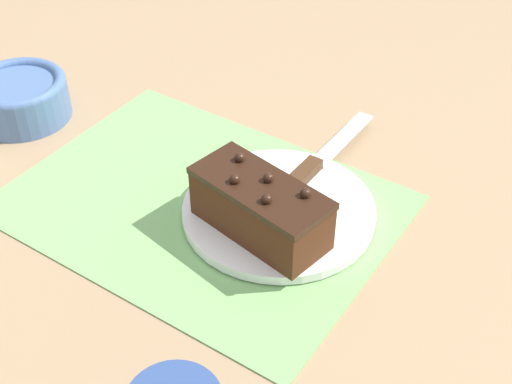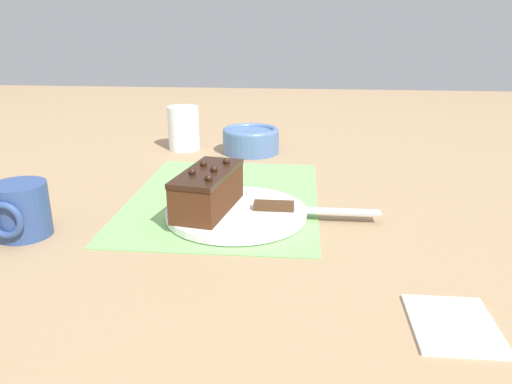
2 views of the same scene
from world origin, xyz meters
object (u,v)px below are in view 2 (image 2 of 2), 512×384
(drinking_glass, at_px, (184,128))
(serving_knife, at_px, (295,208))
(cake_plate, at_px, (236,213))
(chocolate_cake, at_px, (208,190))
(coffee_mug, at_px, (21,210))
(small_bowl, at_px, (251,139))

(drinking_glass, bearing_deg, serving_knife, 32.97)
(cake_plate, xyz_separation_m, chocolate_cake, (0.00, -0.05, 0.04))
(cake_plate, bearing_deg, coffee_mug, -72.56)
(chocolate_cake, distance_m, coffee_mug, 0.28)
(chocolate_cake, height_order, drinking_glass, drinking_glass)
(chocolate_cake, xyz_separation_m, small_bowl, (-0.43, 0.03, -0.02))
(drinking_glass, height_order, coffee_mug, drinking_glass)
(coffee_mug, bearing_deg, chocolate_cake, 109.51)
(chocolate_cake, height_order, coffee_mug, chocolate_cake)
(serving_knife, relative_size, drinking_glass, 1.92)
(drinking_glass, distance_m, small_bowl, 0.17)
(small_bowl, height_order, coffee_mug, coffee_mug)
(cake_plate, bearing_deg, serving_knife, 91.91)
(small_bowl, bearing_deg, chocolate_cake, -3.60)
(cake_plate, xyz_separation_m, small_bowl, (-0.42, -0.02, 0.02))
(drinking_glass, relative_size, coffee_mug, 1.18)
(coffee_mug, bearing_deg, serving_knife, 103.94)
(chocolate_cake, relative_size, small_bowl, 1.27)
(chocolate_cake, distance_m, serving_knife, 0.15)
(small_bowl, xyz_separation_m, coffee_mug, (0.52, -0.29, 0.01))
(small_bowl, distance_m, coffee_mug, 0.60)
(cake_plate, distance_m, drinking_glass, 0.49)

